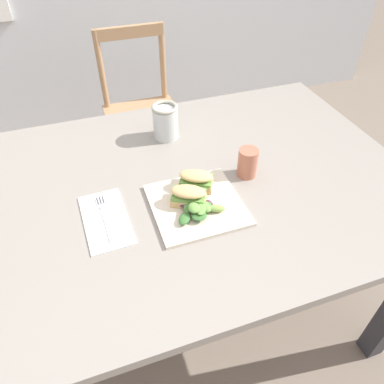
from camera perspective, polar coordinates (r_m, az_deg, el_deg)
ground_plane at (r=1.62m, az=-1.23°, el=-23.23°), size 9.06×9.06×0.00m
dining_table at (r=1.21m, az=1.12°, el=-1.95°), size 1.34×0.98×0.74m
chair_wooden_far at (r=2.08m, az=-7.85°, el=12.24°), size 0.40×0.40×0.87m
plate_lunch at (r=1.04m, az=0.72°, el=-2.00°), size 0.26×0.26×0.01m
sandwich_half_front at (r=1.02m, az=-0.55°, el=-0.55°), size 0.12×0.10×0.06m
sandwich_half_back at (r=1.07m, az=0.65°, el=1.95°), size 0.12×0.10×0.06m
salad_mixed_greens at (r=1.01m, az=0.75°, el=-2.36°), size 0.15×0.13×0.04m
napkin_folded at (r=1.03m, az=-13.44°, el=-4.23°), size 0.13×0.24×0.00m
fork_on_napkin at (r=1.04m, az=-13.65°, el=-3.44°), size 0.03×0.19×0.00m
mason_jar_iced_tea at (r=1.30m, az=-4.20°, el=10.78°), size 0.09×0.09×0.12m
cup_extra_side at (r=1.14m, az=8.74°, el=4.59°), size 0.06×0.06×0.09m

